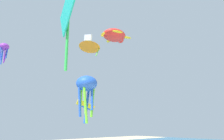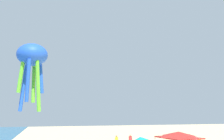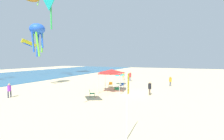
{
  "view_description": "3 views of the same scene",
  "coord_description": "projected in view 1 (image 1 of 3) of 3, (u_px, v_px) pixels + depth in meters",
  "views": [
    {
      "loc": [
        -14.72,
        -4.49,
        4.49
      ],
      "look_at": [
        -0.32,
        10.99,
        9.75
      ],
      "focal_mm": 35.48,
      "sensor_mm": 36.0,
      "label": 1
    },
    {
      "loc": [
        -20.27,
        13.45,
        4.69
      ],
      "look_at": [
        -0.32,
        8.49,
        8.0
      ],
      "focal_mm": 40.64,
      "sensor_mm": 36.0,
      "label": 2
    },
    {
      "loc": [
        -20.02,
        -6.58,
        4.31
      ],
      "look_at": [
        1.27,
        2.95,
        2.74
      ],
      "focal_mm": 27.14,
      "sensor_mm": 36.0,
      "label": 3
    }
  ],
  "objects": [
    {
      "name": "kite_diamond_teal",
      "position": [
        69.0,
        6.0,
        8.59
      ],
      "size": [
        0.95,
        2.83,
        4.22
      ],
      "rotation": [
        0.0,
        0.0,
        4.31
      ],
      "color": "teal"
    },
    {
      "name": "kite_octopus_blue",
      "position": [
        87.0,
        86.0,
        24.06
      ],
      "size": [
        2.3,
        2.3,
        5.11
      ],
      "rotation": [
        0.0,
        0.0,
        5.02
      ],
      "color": "blue"
    },
    {
      "name": "kite_parafoil_white",
      "position": [
        88.0,
        38.0,
        34.09
      ],
      "size": [
        1.18,
        3.14,
        1.93
      ],
      "rotation": [
        0.0,
        0.0,
        4.42
      ],
      "color": "white"
    },
    {
      "name": "kite_turtle_red",
      "position": [
        115.0,
        36.0,
        43.12
      ],
      "size": [
        6.68,
        6.37,
        2.03
      ],
      "rotation": [
        0.0,
        0.0,
        0.37
      ],
      "color": "red"
    },
    {
      "name": "kite_parafoil_yellow",
      "position": [
        86.0,
        105.0,
        41.47
      ],
      "size": [
        3.52,
        1.54,
        2.21
      ],
      "rotation": [
        0.0,
        0.0,
        5.98
      ],
      "color": "yellow"
    },
    {
      "name": "kite_delta_orange",
      "position": [
        90.0,
        46.0,
        39.49
      ],
      "size": [
        5.25,
        5.23,
        3.27
      ],
      "rotation": [
        0.0,
        0.0,
        2.12
      ],
      "color": "orange"
    },
    {
      "name": "kite_octopus_purple",
      "position": [
        4.0,
        48.0,
        33.49
      ],
      "size": [
        1.45,
        1.45,
        3.21
      ],
      "rotation": [
        0.0,
        0.0,
        2.64
      ],
      "color": "purple"
    }
  ]
}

